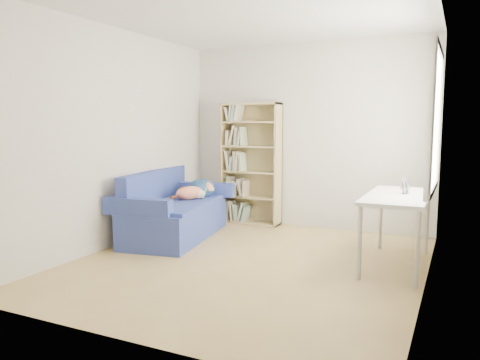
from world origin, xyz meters
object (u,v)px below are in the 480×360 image
object	(u,v)px
desk	(398,201)
pen_cup	(405,188)
sofa	(175,212)
bookshelf	(251,169)

from	to	relation	value
desk	pen_cup	world-z (taller)	pen_cup
desk	pen_cup	bearing A→B (deg)	60.56
sofa	pen_cup	bearing A→B (deg)	-9.78
sofa	bookshelf	xyz separation A→B (m)	(0.55, 1.19, 0.49)
sofa	desk	distance (m)	2.80
sofa	bookshelf	size ratio (longest dim) A/B	1.06
pen_cup	desk	bearing A→B (deg)	-119.44
pen_cup	bookshelf	bearing A→B (deg)	152.73
desk	bookshelf	bearing A→B (deg)	150.30
bookshelf	desk	xyz separation A→B (m)	(2.23, -1.27, -0.13)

